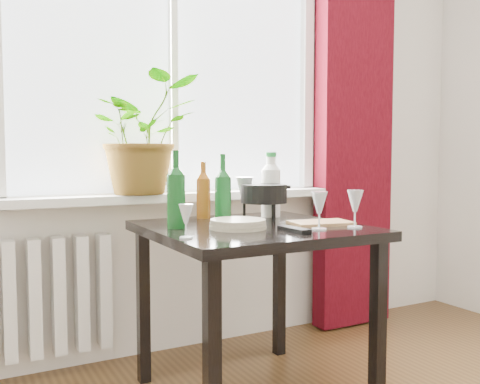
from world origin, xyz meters
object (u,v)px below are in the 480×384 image
plate_stack (238,224)px  cutting_board (321,223)px  bottle_amber (203,189)px  tv_remote (294,230)px  wineglass_front_right (319,210)px  wineglass_far_right (355,208)px  wineglass_back_center (244,197)px  potted_plant (142,135)px  fondue_pot (264,202)px  cleaning_bottle (271,184)px  wine_bottle_left (176,189)px  wine_bottle_right (223,189)px  table (253,247)px  radiator (22,300)px  wineglass_front_left (186,221)px  wineglass_back_left (175,202)px

plate_stack → cutting_board: (0.37, -0.05, -0.01)m
bottle_amber → tv_remote: bearing=-77.8°
wineglass_front_right → wineglass_far_right: size_ratio=0.98×
wineglass_back_center → wineglass_far_right: bearing=-64.6°
potted_plant → wineglass_far_right: bearing=-53.5°
fondue_pot → cleaning_bottle: bearing=32.4°
cleaning_bottle → tv_remote: (-0.18, -0.47, -0.15)m
wine_bottle_left → wine_bottle_right: size_ratio=1.06×
table → bottle_amber: bottle_amber is taller
wineglass_back_center → bottle_amber: bearing=151.8°
table → plate_stack: 0.16m
wine_bottle_left → wineglass_far_right: (0.65, -0.34, -0.08)m
radiator → wine_bottle_left: (0.54, -0.55, 0.52)m
radiator → wineglass_front_right: 1.41m
radiator → wineglass_far_right: wineglass_far_right is taller
table → tv_remote: size_ratio=5.33×
wineglass_front_left → plate_stack: (0.28, 0.14, -0.04)m
bottle_amber → tv_remote: 0.60m
tv_remote → cutting_board: tv_remote is taller
bottle_amber → wineglass_front_left: 0.62m
wine_bottle_right → plate_stack: bearing=-96.1°
bottle_amber → wineglass_front_right: bottle_amber is taller
tv_remote → wineglass_far_right: bearing=-7.0°
wineglass_back_center → plate_stack: (-0.20, -0.30, -0.08)m
wine_bottle_right → cutting_board: size_ratio=1.19×
wineglass_far_right → bottle_amber: bearing=124.5°
wine_bottle_left → tv_remote: size_ratio=2.01×
wine_bottle_left → wineglass_far_right: size_ratio=2.02×
radiator → wine_bottle_right: wine_bottle_right is taller
wineglass_back_left → tv_remote: bearing=-54.9°
wine_bottle_right → table: bearing=-54.7°
wineglass_far_right → fondue_pot: 0.44m
radiator → table: (0.85, -0.63, 0.27)m
wineglass_back_left → plate_stack: (0.17, -0.27, -0.07)m
cleaning_bottle → cutting_board: 0.38m
radiator → tv_remote: size_ratio=5.01×
potted_plant → tv_remote: (0.34, -0.82, -0.39)m
fondue_pot → wine_bottle_left: bearing=175.9°
wineglass_front_left → tv_remote: wineglass_front_left is taller
wine_bottle_left → radiator: bearing=134.3°
tv_remote → cutting_board: bearing=26.8°
table → wineglass_front_left: bearing=-153.5°
potted_plant → wineglass_back_center: size_ratio=2.91×
plate_stack → fondue_pot: 0.32m
wine_bottle_right → cutting_board: 0.44m
wineglass_front_right → bottle_amber: bearing=113.2°
wineglass_back_left → wine_bottle_right: bearing=-27.3°
table → wineglass_far_right: bearing=-37.6°
bottle_amber → fondue_pot: 0.29m
radiator → wineglass_front_right: bearing=-40.3°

